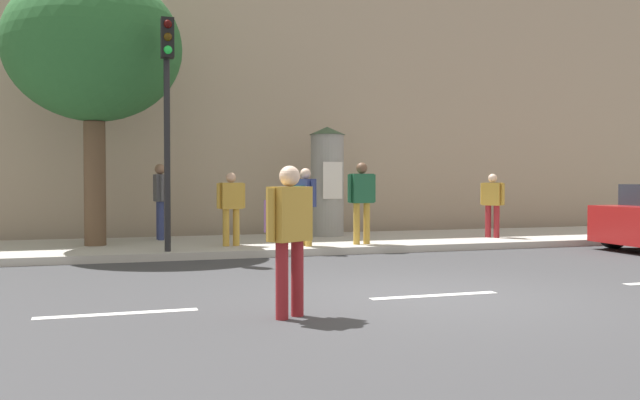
{
  "coord_description": "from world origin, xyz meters",
  "views": [
    {
      "loc": [
        -4.16,
        -7.96,
        1.5
      ],
      "look_at": [
        -0.94,
        2.0,
        1.22
      ],
      "focal_mm": 38.0,
      "sensor_mm": 36.0,
      "label": 1
    }
  ],
  "objects_px": {
    "pedestrian_with_bag": "(493,200)",
    "pedestrian_near_pole": "(160,195)",
    "poster_column": "(327,181)",
    "pedestrian_in_dark_shirt": "(231,202)",
    "pedestrian_in_light_jacket": "(288,226)",
    "street_tree": "(94,49)",
    "pedestrian_in_red_top": "(305,200)",
    "traffic_light": "(167,96)",
    "pedestrian_with_backpack": "(362,196)"
  },
  "relations": [
    {
      "from": "pedestrian_with_bag",
      "to": "pedestrian_near_pole",
      "type": "xyz_separation_m",
      "value": [
        -7.7,
        1.79,
        0.12
      ]
    },
    {
      "from": "poster_column",
      "to": "pedestrian_in_dark_shirt",
      "type": "xyz_separation_m",
      "value": [
        -2.76,
        -1.86,
        -0.46
      ]
    },
    {
      "from": "pedestrian_in_dark_shirt",
      "to": "pedestrian_in_light_jacket",
      "type": "bearing_deg",
      "value": -95.13
    },
    {
      "from": "street_tree",
      "to": "pedestrian_near_pole",
      "type": "height_order",
      "value": "street_tree"
    },
    {
      "from": "pedestrian_in_light_jacket",
      "to": "pedestrian_in_red_top",
      "type": "xyz_separation_m",
      "value": [
        2.08,
        6.36,
        0.11
      ]
    },
    {
      "from": "street_tree",
      "to": "pedestrian_in_dark_shirt",
      "type": "distance_m",
      "value": 4.31
    },
    {
      "from": "poster_column",
      "to": "pedestrian_with_bag",
      "type": "xyz_separation_m",
      "value": [
        3.65,
        -1.7,
        -0.46
      ]
    },
    {
      "from": "traffic_light",
      "to": "pedestrian_in_red_top",
      "type": "relative_size",
      "value": 2.73
    },
    {
      "from": "poster_column",
      "to": "street_tree",
      "type": "distance_m",
      "value": 6.19
    },
    {
      "from": "poster_column",
      "to": "pedestrian_in_red_top",
      "type": "xyz_separation_m",
      "value": [
        -1.3,
        -2.39,
        -0.4
      ]
    },
    {
      "from": "poster_column",
      "to": "pedestrian_in_light_jacket",
      "type": "bearing_deg",
      "value": -111.12
    },
    {
      "from": "pedestrian_in_red_top",
      "to": "pedestrian_near_pole",
      "type": "bearing_deg",
      "value": 138.0
    },
    {
      "from": "pedestrian_in_red_top",
      "to": "poster_column",
      "type": "bearing_deg",
      "value": 61.53
    },
    {
      "from": "pedestrian_near_pole",
      "to": "pedestrian_in_red_top",
      "type": "relative_size",
      "value": 1.08
    },
    {
      "from": "pedestrian_in_light_jacket",
      "to": "pedestrian_in_dark_shirt",
      "type": "bearing_deg",
      "value": 84.87
    },
    {
      "from": "pedestrian_near_pole",
      "to": "pedestrian_in_dark_shirt",
      "type": "height_order",
      "value": "pedestrian_near_pole"
    },
    {
      "from": "street_tree",
      "to": "pedestrian_with_backpack",
      "type": "bearing_deg",
      "value": -14.88
    },
    {
      "from": "pedestrian_in_light_jacket",
      "to": "pedestrian_with_bag",
      "type": "relative_size",
      "value": 1.09
    },
    {
      "from": "street_tree",
      "to": "pedestrian_in_dark_shirt",
      "type": "height_order",
      "value": "street_tree"
    },
    {
      "from": "pedestrian_near_pole",
      "to": "pedestrian_with_backpack",
      "type": "height_order",
      "value": "pedestrian_with_backpack"
    },
    {
      "from": "pedestrian_in_dark_shirt",
      "to": "pedestrian_in_red_top",
      "type": "bearing_deg",
      "value": -19.84
    },
    {
      "from": "pedestrian_with_bag",
      "to": "traffic_light",
      "type": "bearing_deg",
      "value": -172.49
    },
    {
      "from": "street_tree",
      "to": "pedestrian_near_pole",
      "type": "bearing_deg",
      "value": 34.93
    },
    {
      "from": "pedestrian_in_red_top",
      "to": "pedestrian_in_dark_shirt",
      "type": "distance_m",
      "value": 1.56
    },
    {
      "from": "poster_column",
      "to": "street_tree",
      "type": "xyz_separation_m",
      "value": [
        -5.47,
        -0.91,
        2.76
      ]
    },
    {
      "from": "pedestrian_in_light_jacket",
      "to": "pedestrian_in_red_top",
      "type": "bearing_deg",
      "value": 71.87
    },
    {
      "from": "traffic_light",
      "to": "pedestrian_in_dark_shirt",
      "type": "height_order",
      "value": "traffic_light"
    },
    {
      "from": "traffic_light",
      "to": "pedestrian_with_bag",
      "type": "height_order",
      "value": "traffic_light"
    },
    {
      "from": "pedestrian_in_light_jacket",
      "to": "pedestrian_near_pole",
      "type": "distance_m",
      "value": 8.87
    },
    {
      "from": "poster_column",
      "to": "pedestrian_in_dark_shirt",
      "type": "relative_size",
      "value": 1.76
    },
    {
      "from": "poster_column",
      "to": "pedestrian_in_light_jacket",
      "type": "height_order",
      "value": "poster_column"
    },
    {
      "from": "pedestrian_in_light_jacket",
      "to": "pedestrian_with_bag",
      "type": "height_order",
      "value": "pedestrian_with_bag"
    },
    {
      "from": "pedestrian_in_light_jacket",
      "to": "pedestrian_with_bag",
      "type": "distance_m",
      "value": 9.96
    },
    {
      "from": "pedestrian_in_light_jacket",
      "to": "traffic_light",
      "type": "bearing_deg",
      "value": 97.07
    },
    {
      "from": "street_tree",
      "to": "pedestrian_near_pole",
      "type": "distance_m",
      "value": 3.55
    },
    {
      "from": "street_tree",
      "to": "pedestrian_in_red_top",
      "type": "bearing_deg",
      "value": -19.61
    },
    {
      "from": "poster_column",
      "to": "pedestrian_near_pole",
      "type": "xyz_separation_m",
      "value": [
        -4.05,
        0.09,
        -0.34
      ]
    },
    {
      "from": "traffic_light",
      "to": "street_tree",
      "type": "xyz_separation_m",
      "value": [
        -1.34,
        1.82,
        1.15
      ]
    },
    {
      "from": "traffic_light",
      "to": "pedestrian_with_backpack",
      "type": "xyz_separation_m",
      "value": [
        4.12,
        0.37,
        -1.93
      ]
    },
    {
      "from": "pedestrian_with_bag",
      "to": "street_tree",
      "type": "bearing_deg",
      "value": 175.02
    },
    {
      "from": "street_tree",
      "to": "pedestrian_in_light_jacket",
      "type": "bearing_deg",
      "value": -75.08
    },
    {
      "from": "pedestrian_in_light_jacket",
      "to": "pedestrian_in_dark_shirt",
      "type": "xyz_separation_m",
      "value": [
        0.62,
        6.89,
        0.06
      ]
    },
    {
      "from": "street_tree",
      "to": "pedestrian_in_red_top",
      "type": "height_order",
      "value": "street_tree"
    },
    {
      "from": "pedestrian_near_pole",
      "to": "pedestrian_with_backpack",
      "type": "relative_size",
      "value": 1.0
    },
    {
      "from": "traffic_light",
      "to": "poster_column",
      "type": "relative_size",
      "value": 1.64
    },
    {
      "from": "street_tree",
      "to": "pedestrian_with_backpack",
      "type": "xyz_separation_m",
      "value": [
        5.47,
        -1.45,
        -3.08
      ]
    },
    {
      "from": "pedestrian_near_pole",
      "to": "pedestrian_in_red_top",
      "type": "distance_m",
      "value": 3.7
    },
    {
      "from": "street_tree",
      "to": "pedestrian_in_light_jacket",
      "type": "distance_m",
      "value": 8.76
    },
    {
      "from": "street_tree",
      "to": "pedestrian_near_pole",
      "type": "relative_size",
      "value": 3.25
    },
    {
      "from": "pedestrian_in_dark_shirt",
      "to": "pedestrian_with_bag",
      "type": "bearing_deg",
      "value": 1.47
    }
  ]
}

